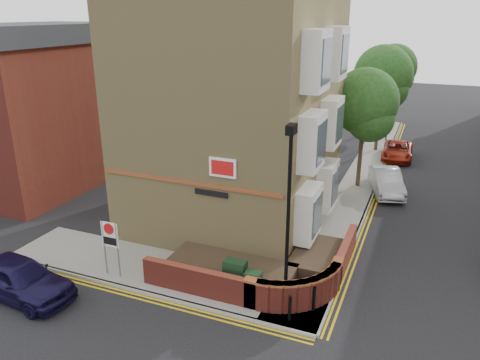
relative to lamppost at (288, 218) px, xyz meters
The scene contains 23 objects.
ground 3.90m from the lamppost, 143.13° to the right, with size 120.00×120.00×0.00m, color black.
pavement_corner 6.07m from the lamppost, behind, with size 13.00×3.00×0.12m, color gray.
pavement_main 15.17m from the lamppost, 88.45° to the left, with size 2.00×32.00×0.12m, color gray.
kerb_side 6.18m from the lamppost, 166.76° to the right, with size 13.00×0.15×0.12m, color gray.
kerb_main_near 15.22m from the lamppost, 84.60° to the left, with size 0.15×32.00×0.12m, color gray.
yellow_lines_side 6.27m from the lamppost, 164.13° to the right, with size 13.00×0.28×0.01m, color gold.
yellow_lines_main 15.26m from the lamppost, 83.64° to the left, with size 0.28×32.00×0.01m, color gold.
corner_building 8.62m from the lamppost, 123.16° to the left, with size 8.95×10.40×13.60m.
garden_wall 3.93m from the lamppost, 140.91° to the left, with size 6.80×6.00×1.20m, color maroon, non-canonical shape.
lamppost is the anchor object (origin of this frame).
utility_cabinet_large 3.24m from the lamppost, behind, with size 0.80×0.45×1.20m, color black.
utility_cabinet_small 2.90m from the lamppost, 169.70° to the right, with size 0.55×0.40×1.10m, color black.
bollard_near 2.91m from the lamppost, 63.43° to the right, with size 0.11×0.11×0.90m, color black.
bollard_far 2.95m from the lamppost, ahead, with size 0.11×0.11×0.90m, color black.
zone_sign 6.85m from the lamppost, behind, with size 0.72×0.07×2.20m.
side_building 17.98m from the lamppost, 157.72° to the left, with size 6.40×10.40×9.00m.
tree_near 12.92m from the lamppost, 88.22° to the left, with size 3.64×3.65×6.70m.
tree_mid 20.93m from the lamppost, 88.90° to the left, with size 4.03×4.03×7.42m.
tree_far 28.89m from the lamppost, 89.21° to the left, with size 3.81×3.81×7.00m.
traffic_light_assembly 23.82m from the lamppost, 88.07° to the left, with size 0.20×0.16×4.20m.
navy_hatchback 9.75m from the lamppost, 161.48° to the right, with size 1.74×4.33×1.48m, color black.
silver_car_near 12.92m from the lamppost, 80.90° to the left, with size 1.43×4.11×1.35m, color #9EA1A6.
red_car_main 19.79m from the lamppost, 84.14° to the left, with size 1.94×4.20×1.17m, color maroon.
Camera 1 is at (5.41, -12.03, 9.59)m, focal length 35.00 mm.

